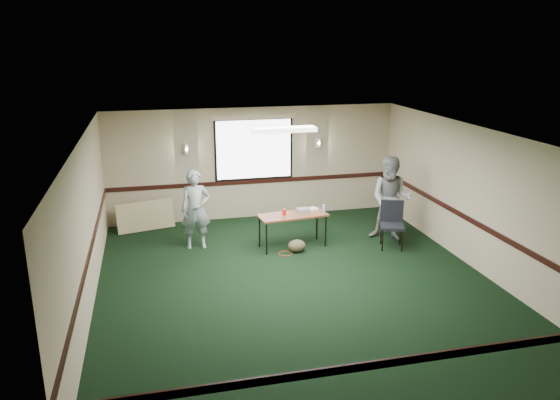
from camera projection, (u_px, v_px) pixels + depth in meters
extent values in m
plane|color=black|center=(297.00, 283.00, 9.85)|extent=(8.00, 8.00, 0.00)
plane|color=#C3AA8D|center=(254.00, 163.00, 13.19)|extent=(7.00, 0.00, 7.00)
plane|color=#C3AA8D|center=(398.00, 325.00, 5.74)|extent=(7.00, 0.00, 7.00)
plane|color=#C3AA8D|center=(86.00, 228.00, 8.68)|extent=(0.00, 8.00, 8.00)
plane|color=#C3AA8D|center=(477.00, 199.00, 10.25)|extent=(0.00, 8.00, 8.00)
plane|color=silver|center=(298.00, 135.00, 9.08)|extent=(8.00, 8.00, 0.00)
cube|color=black|center=(254.00, 181.00, 13.31)|extent=(7.00, 0.03, 0.10)
cube|color=black|center=(395.00, 362.00, 5.88)|extent=(7.00, 0.03, 0.10)
cube|color=black|center=(89.00, 254.00, 8.81)|extent=(0.03, 8.00, 0.10)
cube|color=black|center=(474.00, 222.00, 10.38)|extent=(0.03, 8.00, 0.10)
cube|color=black|center=(254.00, 149.00, 13.07)|extent=(1.90, 0.01, 1.50)
cube|color=white|center=(254.00, 149.00, 13.07)|extent=(1.80, 0.02, 1.40)
cube|color=beige|center=(253.00, 117.00, 12.85)|extent=(2.05, 0.08, 0.10)
cylinder|color=silver|center=(186.00, 148.00, 12.65)|extent=(0.16, 0.16, 0.25)
cylinder|color=silver|center=(318.00, 143.00, 13.37)|extent=(0.16, 0.16, 0.25)
cube|color=white|center=(284.00, 130.00, 10.03)|extent=(1.20, 0.32, 0.08)
cube|color=#582819|center=(293.00, 215.00, 11.40)|extent=(1.50, 0.74, 0.04)
cylinder|color=black|center=(267.00, 239.00, 11.08)|extent=(0.03, 0.03, 0.68)
cylinder|color=black|center=(326.00, 231.00, 11.52)|extent=(0.03, 0.03, 0.68)
cylinder|color=black|center=(259.00, 232.00, 11.49)|extent=(0.03, 0.03, 0.68)
cylinder|color=black|center=(317.00, 225.00, 11.93)|extent=(0.03, 0.03, 0.68)
cube|color=#94939B|center=(303.00, 210.00, 11.51)|extent=(0.29, 0.25, 0.09)
cube|color=white|center=(312.00, 209.00, 11.64)|extent=(0.27, 0.25, 0.05)
cylinder|color=red|center=(284.00, 212.00, 11.33)|extent=(0.08, 0.08, 0.12)
cylinder|color=#82A4D5|center=(324.00, 209.00, 11.43)|extent=(0.06, 0.06, 0.19)
ellipsoid|color=#433E26|center=(297.00, 246.00, 11.28)|extent=(0.43, 0.36, 0.26)
torus|color=#B34016|center=(285.00, 254.00, 11.20)|extent=(0.33, 0.33, 0.01)
cube|color=tan|center=(146.00, 216.00, 12.52)|extent=(1.32, 0.49, 0.67)
cube|color=black|center=(392.00, 226.00, 11.40)|extent=(0.61, 0.61, 0.06)
cube|color=black|center=(392.00, 211.00, 11.55)|extent=(0.47, 0.21, 0.48)
cylinder|color=black|center=(382.00, 241.00, 11.30)|extent=(0.03, 0.03, 0.45)
cylinder|color=black|center=(402.00, 242.00, 11.26)|extent=(0.03, 0.03, 0.45)
cylinder|color=black|center=(381.00, 234.00, 11.68)|extent=(0.03, 0.03, 0.45)
cylinder|color=black|center=(400.00, 235.00, 11.64)|extent=(0.03, 0.03, 0.45)
imported|color=#3C5E85|center=(196.00, 210.00, 11.34)|extent=(0.62, 0.42, 1.67)
imported|color=#718CB0|center=(391.00, 199.00, 11.77)|extent=(1.14, 1.09, 1.86)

